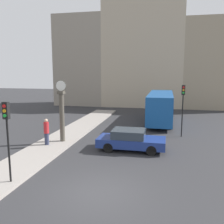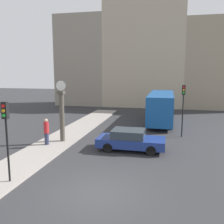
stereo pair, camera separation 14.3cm
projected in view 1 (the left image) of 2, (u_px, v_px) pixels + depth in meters
name	position (u px, v px, depth m)	size (l,w,h in m)	color
ground_plane	(98.00, 192.00, 10.69)	(120.00, 120.00, 0.00)	#2D2D30
sidewalk_corner	(73.00, 132.00, 21.24)	(2.62, 23.73, 0.15)	gray
building_row	(147.00, 59.00, 36.55)	(28.19, 5.00, 15.35)	gray
sedan_car	(131.00, 140.00, 16.38)	(4.40, 1.87, 1.37)	navy
bus_distant	(161.00, 106.00, 25.17)	(2.34, 9.08, 2.98)	#195199
traffic_light_near	(7.00, 125.00, 10.98)	(0.26, 0.24, 3.67)	black
traffic_light_far	(183.00, 100.00, 19.42)	(0.26, 0.24, 4.10)	black
street_clock	(62.00, 112.00, 17.75)	(0.78, 0.45, 4.38)	#4C473D
pedestrian_red_top	(46.00, 132.00, 17.04)	(0.35, 0.35, 1.80)	#2D334C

